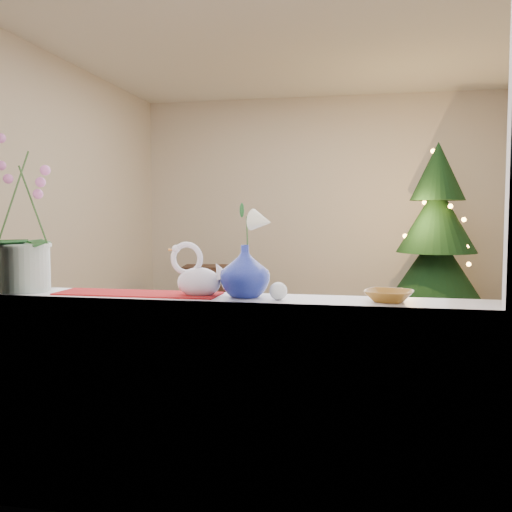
{
  "coord_description": "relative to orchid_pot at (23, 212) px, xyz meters",
  "views": [
    {
      "loc": [
        0.58,
        -4.62,
        1.26
      ],
      "look_at": [
        -0.07,
        -1.4,
        1.02
      ],
      "focal_mm": 40.0,
      "sensor_mm": 36.0,
      "label": 1
    }
  ],
  "objects": [
    {
      "name": "lily",
      "position": [
        0.99,
        0.02,
        -0.01
      ],
      "size": [
        0.14,
        0.08,
        0.18
      ],
      "primitive_type": null,
      "color": "silver",
      "rests_on": "blue_vase"
    },
    {
      "name": "swan",
      "position": [
        0.8,
        0.0,
        -0.24
      ],
      "size": [
        0.27,
        0.17,
        0.21
      ],
      "primitive_type": null,
      "rotation": [
        0.0,
        0.0,
        0.24
      ],
      "color": "silver",
      "rests_on": "windowsill"
    },
    {
      "name": "paperweight",
      "position": [
        1.13,
        -0.03,
        -0.31
      ],
      "size": [
        0.08,
        0.08,
        0.07
      ],
      "primitive_type": "sphere",
      "rotation": [
        0.0,
        0.0,
        -0.09
      ],
      "color": "silver",
      "rests_on": "windowsill"
    },
    {
      "name": "side_table",
      "position": [
        -0.18,
        4.08,
        -0.93
      ],
      "size": [
        0.95,
        0.59,
        0.67
      ],
      "primitive_type": "cube",
      "rotation": [
        0.0,
        0.0,
        0.17
      ],
      "color": "black",
      "rests_on": "ground"
    },
    {
      "name": "wall_left",
      "position": [
        -1.34,
        2.38,
        0.09
      ],
      "size": [
        0.1,
        5.0,
        2.7
      ],
      "primitive_type": "cube",
      "color": "beige",
      "rests_on": "ground"
    },
    {
      "name": "xmas_tree",
      "position": [
        2.18,
        4.1,
        -0.25
      ],
      "size": [
        1.43,
        1.43,
        2.02
      ],
      "primitive_type": null,
      "rotation": [
        0.0,
        0.0,
        -0.37
      ],
      "color": "black",
      "rests_on": "ground"
    },
    {
      "name": "window_apron",
      "position": [
        0.91,
        -0.08,
        -0.82
      ],
      "size": [
        2.2,
        0.08,
        0.88
      ],
      "primitive_type": "cube",
      "color": "white",
      "rests_on": "ground"
    },
    {
      "name": "amber_dish",
      "position": [
        1.56,
        0.0,
        -0.33
      ],
      "size": [
        0.19,
        0.19,
        0.04
      ],
      "primitive_type": "imported",
      "rotation": [
        0.0,
        0.0,
        -0.26
      ],
      "color": "#8C5C1E",
      "rests_on": "windowsill"
    },
    {
      "name": "ground",
      "position": [
        0.91,
        2.38,
        -1.26
      ],
      "size": [
        5.0,
        5.0,
        0.0
      ],
      "primitive_type": "plane",
      "color": "#382617",
      "rests_on": "ground"
    },
    {
      "name": "blue_vase",
      "position": [
        0.99,
        0.02,
        -0.22
      ],
      "size": [
        0.3,
        0.3,
        0.25
      ],
      "primitive_type": "imported",
      "rotation": [
        0.0,
        0.0,
        0.32
      ],
      "color": "navy",
      "rests_on": "windowsill"
    },
    {
      "name": "runner",
      "position": [
        0.53,
        0.01,
        -0.34
      ],
      "size": [
        0.7,
        0.2,
        0.01
      ],
      "primitive_type": "cube",
      "color": "maroon",
      "rests_on": "windowsill"
    },
    {
      "name": "orchid_pot",
      "position": [
        0.0,
        0.0,
        0.0
      ],
      "size": [
        0.26,
        0.26,
        0.69
      ],
      "primitive_type": null,
      "rotation": [
        0.0,
        0.0,
        0.13
      ],
      "color": "white",
      "rests_on": "windowsill"
    },
    {
      "name": "windowsill",
      "position": [
        0.91,
        0.01,
        -0.36
      ],
      "size": [
        2.2,
        0.26,
        0.04
      ],
      "primitive_type": "cube",
      "color": "white",
      "rests_on": "window_apron"
    },
    {
      "name": "window_frame",
      "position": [
        0.91,
        -0.09,
        0.44
      ],
      "size": [
        2.22,
        0.06,
        1.6
      ],
      "primitive_type": null,
      "color": "white",
      "rests_on": "windowsill"
    },
    {
      "name": "ceiling",
      "position": [
        0.91,
        2.38,
        1.44
      ],
      "size": [
        5.0,
        5.0,
        0.0
      ],
      "primitive_type": "plane",
      "color": "white",
      "rests_on": "wall_back"
    },
    {
      "name": "wall_back",
      "position": [
        0.91,
        4.88,
        0.09
      ],
      "size": [
        4.5,
        0.1,
        2.7
      ],
      "primitive_type": "cube",
      "color": "beige",
      "rests_on": "ground"
    },
    {
      "name": "wall_front",
      "position": [
        0.91,
        -0.12,
        0.09
      ],
      "size": [
        4.5,
        0.1,
        2.7
      ],
      "primitive_type": "cube",
      "color": "beige",
      "rests_on": "ground"
    }
  ]
}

